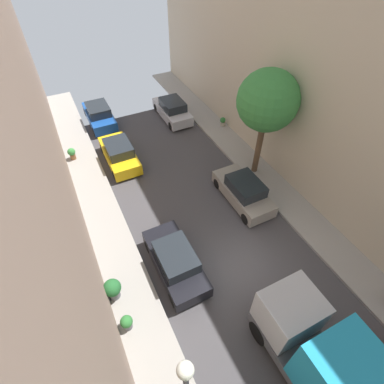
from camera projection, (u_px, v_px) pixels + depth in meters
The scene contains 13 objects.
ground at pixel (238, 269), 14.34m from camera, with size 32.00×32.00×0.00m, color #423F42.
sidewalk_left at pixel (140, 314), 12.72m from camera, with size 2.00×44.00×0.15m, color gray.
sidewalk_right at pixel (317, 231), 15.85m from camera, with size 2.00×44.00×0.15m, color gray.
parked_car_left_1 at pixel (175, 261), 13.82m from camera, with size 1.78×4.20×1.57m.
parked_car_left_2 at pixel (119, 153), 19.56m from camera, with size 1.78×4.20×1.57m.
parked_car_left_3 at pixel (99, 115), 22.99m from camera, with size 1.78×4.20×1.57m.
parked_car_right_2 at pixel (244, 191), 17.06m from camera, with size 1.78×4.20×1.57m.
parked_car_right_3 at pixel (172, 110), 23.52m from camera, with size 1.78×4.20×1.57m.
street_tree_1 at pixel (268, 101), 15.81m from camera, with size 3.37×3.37×6.57m.
potted_plant_0 at pixel (72, 153), 19.75m from camera, with size 0.50×0.50×0.83m.
potted_plant_1 at pixel (113, 289), 12.77m from camera, with size 0.77×0.77×1.13m.
potted_plant_3 at pixel (127, 323), 11.98m from camera, with size 0.51×0.51×0.77m.
potted_plant_4 at pixel (223, 121), 22.72m from camera, with size 0.42×0.42×0.68m.
Camera 1 is at (-5.31, -5.71, 12.79)m, focal length 27.73 mm.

